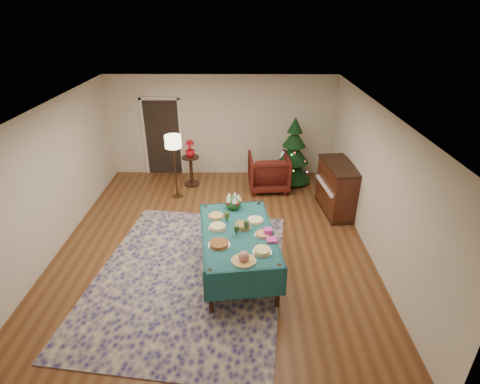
{
  "coord_description": "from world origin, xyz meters",
  "views": [
    {
      "loc": [
        0.57,
        -6.22,
        4.3
      ],
      "look_at": [
        0.52,
        0.21,
        1.05
      ],
      "focal_mm": 28.0,
      "sensor_mm": 36.0,
      "label": 1
    }
  ],
  "objects_px": {
    "armchair": "(269,170)",
    "potted_plant": "(190,152)",
    "christmas_tree": "(293,154)",
    "piano": "(337,189)",
    "side_table": "(191,171)",
    "gift_box": "(268,232)",
    "floor_lamp": "(173,145)",
    "buffet_table": "(238,240)"
  },
  "relations": [
    {
      "from": "buffet_table",
      "to": "side_table",
      "type": "bearing_deg",
      "value": 109.41
    },
    {
      "from": "potted_plant",
      "to": "buffet_table",
      "type": "bearing_deg",
      "value": -70.59
    },
    {
      "from": "armchair",
      "to": "floor_lamp",
      "type": "distance_m",
      "value": 2.47
    },
    {
      "from": "gift_box",
      "to": "armchair",
      "type": "relative_size",
      "value": 0.13
    },
    {
      "from": "armchair",
      "to": "potted_plant",
      "type": "relative_size",
      "value": 2.32
    },
    {
      "from": "side_table",
      "to": "christmas_tree",
      "type": "xyz_separation_m",
      "value": [
        2.66,
        0.19,
        0.42
      ]
    },
    {
      "from": "gift_box",
      "to": "side_table",
      "type": "distance_m",
      "value": 4.08
    },
    {
      "from": "armchair",
      "to": "side_table",
      "type": "bearing_deg",
      "value": -9.65
    },
    {
      "from": "christmas_tree",
      "to": "piano",
      "type": "height_order",
      "value": "christmas_tree"
    },
    {
      "from": "floor_lamp",
      "to": "side_table",
      "type": "relative_size",
      "value": 2.02
    },
    {
      "from": "floor_lamp",
      "to": "piano",
      "type": "xyz_separation_m",
      "value": [
        3.74,
        -0.65,
        -0.78
      ]
    },
    {
      "from": "christmas_tree",
      "to": "piano",
      "type": "distance_m",
      "value": 1.77
    },
    {
      "from": "floor_lamp",
      "to": "side_table",
      "type": "bearing_deg",
      "value": 69.14
    },
    {
      "from": "side_table",
      "to": "piano",
      "type": "distance_m",
      "value": 3.73
    },
    {
      "from": "potted_plant",
      "to": "piano",
      "type": "height_order",
      "value": "piano"
    },
    {
      "from": "christmas_tree",
      "to": "floor_lamp",
      "type": "bearing_deg",
      "value": -162.83
    },
    {
      "from": "gift_box",
      "to": "potted_plant",
      "type": "relative_size",
      "value": 0.3
    },
    {
      "from": "gift_box",
      "to": "piano",
      "type": "bearing_deg",
      "value": 53.23
    },
    {
      "from": "armchair",
      "to": "floor_lamp",
      "type": "bearing_deg",
      "value": 8.87
    },
    {
      "from": "piano",
      "to": "potted_plant",
      "type": "bearing_deg",
      "value": 158.5
    },
    {
      "from": "buffet_table",
      "to": "floor_lamp",
      "type": "height_order",
      "value": "floor_lamp"
    },
    {
      "from": "piano",
      "to": "buffet_table",
      "type": "bearing_deg",
      "value": -135.07
    },
    {
      "from": "floor_lamp",
      "to": "christmas_tree",
      "type": "distance_m",
      "value": 3.11
    },
    {
      "from": "gift_box",
      "to": "potted_plant",
      "type": "distance_m",
      "value": 4.05
    },
    {
      "from": "side_table",
      "to": "christmas_tree",
      "type": "bearing_deg",
      "value": 4.1
    },
    {
      "from": "piano",
      "to": "side_table",
      "type": "bearing_deg",
      "value": 158.5
    },
    {
      "from": "gift_box",
      "to": "potted_plant",
      "type": "height_order",
      "value": "potted_plant"
    },
    {
      "from": "side_table",
      "to": "piano",
      "type": "relative_size",
      "value": 0.56
    },
    {
      "from": "christmas_tree",
      "to": "potted_plant",
      "type": "bearing_deg",
      "value": -175.9
    },
    {
      "from": "side_table",
      "to": "floor_lamp",
      "type": "bearing_deg",
      "value": -110.86
    },
    {
      "from": "floor_lamp",
      "to": "christmas_tree",
      "type": "height_order",
      "value": "christmas_tree"
    },
    {
      "from": "gift_box",
      "to": "side_table",
      "type": "relative_size",
      "value": 0.17
    },
    {
      "from": "armchair",
      "to": "christmas_tree",
      "type": "height_order",
      "value": "christmas_tree"
    },
    {
      "from": "buffet_table",
      "to": "side_table",
      "type": "xyz_separation_m",
      "value": [
        -1.26,
        3.57,
        -0.28
      ]
    },
    {
      "from": "side_table",
      "to": "armchair",
      "type": "bearing_deg",
      "value": -6.08
    },
    {
      "from": "armchair",
      "to": "christmas_tree",
      "type": "bearing_deg",
      "value": -151.94
    },
    {
      "from": "armchair",
      "to": "potted_plant",
      "type": "bearing_deg",
      "value": -9.65
    },
    {
      "from": "gift_box",
      "to": "christmas_tree",
      "type": "bearing_deg",
      "value": 76.95
    },
    {
      "from": "side_table",
      "to": "christmas_tree",
      "type": "height_order",
      "value": "christmas_tree"
    },
    {
      "from": "buffet_table",
      "to": "armchair",
      "type": "distance_m",
      "value": 3.44
    },
    {
      "from": "christmas_tree",
      "to": "buffet_table",
      "type": "bearing_deg",
      "value": -110.37
    },
    {
      "from": "buffet_table",
      "to": "potted_plant",
      "type": "relative_size",
      "value": 5.15
    }
  ]
}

